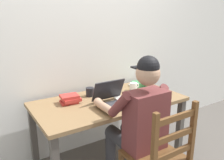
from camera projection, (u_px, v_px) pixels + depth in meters
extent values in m
cube|color=silver|center=(87.00, 38.00, 2.55)|extent=(6.00, 0.04, 2.60)
cube|color=olive|center=(109.00, 101.00, 2.34)|extent=(1.50, 0.77, 0.03)
cube|color=#4C4742|center=(180.00, 129.00, 2.53)|extent=(0.06, 0.06, 0.69)
cube|color=#4C4742|center=(34.00, 138.00, 2.35)|extent=(0.06, 0.06, 0.69)
cube|color=#4C4742|center=(141.00, 109.00, 3.07)|extent=(0.06, 0.06, 0.69)
cube|color=brown|center=(146.00, 121.00, 1.88)|extent=(0.34, 0.20, 0.50)
sphere|color=tan|center=(148.00, 74.00, 1.77)|extent=(0.19, 0.19, 0.19)
sphere|color=black|center=(148.00, 67.00, 1.76)|extent=(0.17, 0.17, 0.17)
cube|color=black|center=(141.00, 67.00, 1.83)|extent=(0.13, 0.10, 0.01)
cylinder|color=#38383D|center=(122.00, 140.00, 2.07)|extent=(0.13, 0.40, 0.13)
cylinder|color=#38383D|center=(138.00, 135.00, 2.16)|extent=(0.13, 0.40, 0.13)
cylinder|color=#38383D|center=(111.00, 152.00, 2.29)|extent=(0.10, 0.10, 0.47)
cylinder|color=#38383D|center=(125.00, 147.00, 2.39)|extent=(0.10, 0.10, 0.47)
cylinder|color=brown|center=(120.00, 105.00, 1.81)|extent=(0.10, 0.24, 0.25)
cylinder|color=tan|center=(105.00, 107.00, 2.02)|extent=(0.07, 0.28, 0.07)
sphere|color=tan|center=(98.00, 102.00, 2.14)|extent=(0.08, 0.08, 0.08)
cylinder|color=brown|center=(157.00, 96.00, 2.02)|extent=(0.10, 0.24, 0.25)
cylinder|color=tan|center=(140.00, 99.00, 2.23)|extent=(0.07, 0.28, 0.07)
sphere|color=tan|center=(131.00, 95.00, 2.34)|extent=(0.08, 0.08, 0.08)
cube|color=brown|center=(154.00, 156.00, 1.86)|extent=(0.42, 0.42, 0.02)
cube|color=brown|center=(193.00, 131.00, 1.73)|extent=(0.04, 0.04, 0.48)
cube|color=brown|center=(155.00, 146.00, 1.54)|extent=(0.04, 0.04, 0.48)
cube|color=brown|center=(173.00, 153.00, 1.67)|extent=(0.36, 0.02, 0.04)
cube|color=brown|center=(175.00, 136.00, 1.63)|extent=(0.36, 0.02, 0.04)
cube|color=brown|center=(176.00, 118.00, 1.59)|extent=(0.36, 0.02, 0.04)
cube|color=#232328|center=(117.00, 106.00, 2.17)|extent=(0.33, 0.23, 0.02)
cube|color=#38383D|center=(117.00, 105.00, 2.17)|extent=(0.29, 0.17, 0.00)
cube|color=#232328|center=(108.00, 90.00, 2.27)|extent=(0.33, 0.09, 0.21)
cube|color=#99A8B2|center=(108.00, 90.00, 2.27)|extent=(0.29, 0.08, 0.18)
ellipsoid|color=#232328|center=(139.00, 100.00, 2.28)|extent=(0.06, 0.10, 0.03)
cylinder|color=white|center=(133.00, 87.00, 2.61)|extent=(0.08, 0.08, 0.09)
torus|color=white|center=(137.00, 85.00, 2.64)|extent=(0.05, 0.01, 0.05)
cylinder|color=black|center=(90.00, 92.00, 2.43)|extent=(0.08, 0.08, 0.09)
torus|color=black|center=(94.00, 91.00, 2.46)|extent=(0.05, 0.01, 0.05)
cylinder|color=#2D384C|center=(110.00, 88.00, 2.56)|extent=(0.08, 0.08, 0.10)
torus|color=#2D384C|center=(114.00, 87.00, 2.58)|extent=(0.05, 0.01, 0.05)
cube|color=#BC332D|center=(69.00, 102.00, 2.25)|extent=(0.18, 0.15, 0.02)
cube|color=#BC332D|center=(71.00, 99.00, 2.24)|extent=(0.17, 0.13, 0.03)
cube|color=#BC332D|center=(69.00, 96.00, 2.24)|extent=(0.18, 0.15, 0.03)
cube|color=#38844C|center=(140.00, 85.00, 2.76)|extent=(0.17, 0.12, 0.03)
cube|color=#38844C|center=(140.00, 83.00, 2.77)|extent=(0.20, 0.17, 0.02)
cube|color=white|center=(146.00, 95.00, 2.44)|extent=(0.23, 0.22, 0.01)
cube|color=silver|center=(126.00, 99.00, 2.34)|extent=(0.25, 0.23, 0.02)
cube|color=white|center=(139.00, 84.00, 2.83)|extent=(0.23, 0.22, 0.01)
cube|color=gold|center=(161.00, 93.00, 2.53)|extent=(0.13, 0.09, 0.00)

